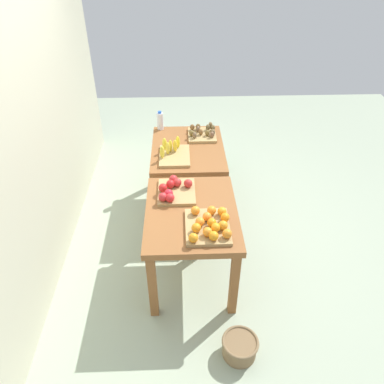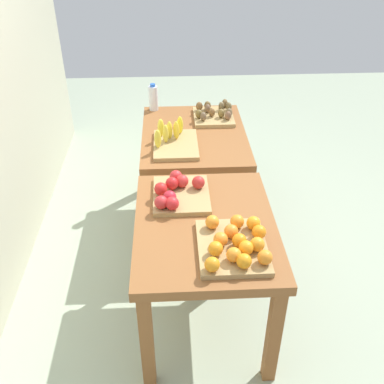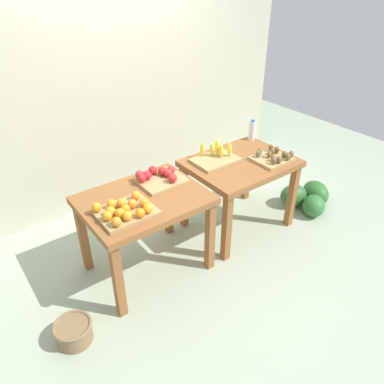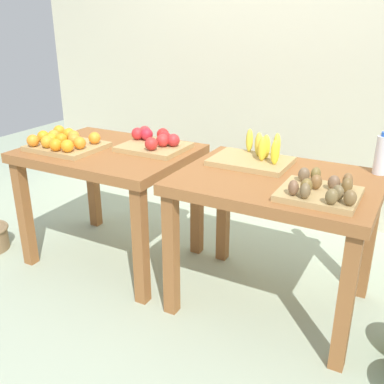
{
  "view_description": "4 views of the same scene",
  "coord_description": "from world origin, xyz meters",
  "px_view_note": "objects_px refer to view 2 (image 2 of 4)",
  "views": [
    {
      "loc": [
        -3.03,
        0.09,
        2.79
      ],
      "look_at": [
        -0.0,
        -0.03,
        0.57
      ],
      "focal_mm": 34.45,
      "sensor_mm": 36.0,
      "label": 1
    },
    {
      "loc": [
        -2.56,
        0.18,
        2.36
      ],
      "look_at": [
        0.0,
        0.05,
        0.61
      ],
      "focal_mm": 42.16,
      "sensor_mm": 36.0,
      "label": 2
    },
    {
      "loc": [
        -1.79,
        -2.33,
        2.45
      ],
      "look_at": [
        -0.03,
        0.02,
        0.63
      ],
      "focal_mm": 34.42,
      "sensor_mm": 36.0,
      "label": 3
    },
    {
      "loc": [
        1.21,
        -2.15,
        1.58
      ],
      "look_at": [
        0.02,
        0.05,
        0.58
      ],
      "focal_mm": 41.7,
      "sensor_mm": 36.0,
      "label": 4
    }
  ],
  "objects_px": {
    "display_table_left": "(205,238)",
    "water_bottle": "(153,98)",
    "banana_crate": "(174,141)",
    "display_table_right": "(194,146)",
    "apple_bin": "(178,192)",
    "orange_bin": "(235,244)",
    "kiwi_bin": "(214,114)",
    "watermelon_pile": "(212,150)"
  },
  "relations": [
    {
      "from": "display_table_left",
      "to": "water_bottle",
      "type": "xyz_separation_m",
      "value": [
        1.58,
        0.32,
        0.22
      ]
    },
    {
      "from": "banana_crate",
      "to": "display_table_right",
      "type": "bearing_deg",
      "value": -39.64
    },
    {
      "from": "display_table_right",
      "to": "apple_bin",
      "type": "distance_m",
      "value": 0.89
    },
    {
      "from": "display_table_right",
      "to": "orange_bin",
      "type": "height_order",
      "value": "orange_bin"
    },
    {
      "from": "apple_bin",
      "to": "kiwi_bin",
      "type": "distance_m",
      "value": 1.18
    },
    {
      "from": "water_bottle",
      "to": "watermelon_pile",
      "type": "relative_size",
      "value": 0.36
    },
    {
      "from": "water_bottle",
      "to": "watermelon_pile",
      "type": "distance_m",
      "value": 1.04
    },
    {
      "from": "banana_crate",
      "to": "water_bottle",
      "type": "bearing_deg",
      "value": 13.46
    },
    {
      "from": "banana_crate",
      "to": "kiwi_bin",
      "type": "distance_m",
      "value": 0.57
    },
    {
      "from": "orange_bin",
      "to": "apple_bin",
      "type": "bearing_deg",
      "value": 29.79
    },
    {
      "from": "orange_bin",
      "to": "banana_crate",
      "type": "xyz_separation_m",
      "value": [
        1.17,
        0.3,
        -0.0
      ]
    },
    {
      "from": "display_table_right",
      "to": "kiwi_bin",
      "type": "height_order",
      "value": "kiwi_bin"
    },
    {
      "from": "banana_crate",
      "to": "water_bottle",
      "type": "height_order",
      "value": "water_bottle"
    },
    {
      "from": "water_bottle",
      "to": "orange_bin",
      "type": "bearing_deg",
      "value": -166.05
    },
    {
      "from": "banana_crate",
      "to": "orange_bin",
      "type": "bearing_deg",
      "value": -165.78
    },
    {
      "from": "orange_bin",
      "to": "watermelon_pile",
      "type": "relative_size",
      "value": 0.72
    },
    {
      "from": "banana_crate",
      "to": "water_bottle",
      "type": "xyz_separation_m",
      "value": [
        0.65,
        0.16,
        0.07
      ]
    },
    {
      "from": "water_bottle",
      "to": "watermelon_pile",
      "type": "height_order",
      "value": "water_bottle"
    },
    {
      "from": "display_table_right",
      "to": "water_bottle",
      "type": "height_order",
      "value": "water_bottle"
    },
    {
      "from": "display_table_left",
      "to": "orange_bin",
      "type": "height_order",
      "value": "orange_bin"
    },
    {
      "from": "display_table_right",
      "to": "display_table_left",
      "type": "bearing_deg",
      "value": 180.0
    },
    {
      "from": "apple_bin",
      "to": "watermelon_pile",
      "type": "bearing_deg",
      "value": -12.35
    },
    {
      "from": "display_table_left",
      "to": "display_table_right",
      "type": "bearing_deg",
      "value": 0.0
    },
    {
      "from": "orange_bin",
      "to": "display_table_right",
      "type": "bearing_deg",
      "value": 5.69
    },
    {
      "from": "banana_crate",
      "to": "water_bottle",
      "type": "distance_m",
      "value": 0.68
    },
    {
      "from": "watermelon_pile",
      "to": "orange_bin",
      "type": "bearing_deg",
      "value": 177.37
    },
    {
      "from": "display_table_right",
      "to": "orange_bin",
      "type": "relative_size",
      "value": 2.3
    },
    {
      "from": "apple_bin",
      "to": "banana_crate",
      "type": "bearing_deg",
      "value": 1.06
    },
    {
      "from": "kiwi_bin",
      "to": "display_table_right",
      "type": "bearing_deg",
      "value": 145.68
    },
    {
      "from": "display_table_right",
      "to": "kiwi_bin",
      "type": "xyz_separation_m",
      "value": [
        0.26,
        -0.18,
        0.15
      ]
    },
    {
      "from": "apple_bin",
      "to": "watermelon_pile",
      "type": "xyz_separation_m",
      "value": [
        1.77,
        -0.39,
        -0.7
      ]
    },
    {
      "from": "display_table_right",
      "to": "banana_crate",
      "type": "bearing_deg",
      "value": 140.36
    },
    {
      "from": "orange_bin",
      "to": "watermelon_pile",
      "type": "height_order",
      "value": "orange_bin"
    },
    {
      "from": "orange_bin",
      "to": "apple_bin",
      "type": "xyz_separation_m",
      "value": [
        0.5,
        0.28,
        -0.0
      ]
    },
    {
      "from": "display_table_left",
      "to": "kiwi_bin",
      "type": "height_order",
      "value": "kiwi_bin"
    },
    {
      "from": "display_table_left",
      "to": "water_bottle",
      "type": "height_order",
      "value": "water_bottle"
    },
    {
      "from": "banana_crate",
      "to": "kiwi_bin",
      "type": "height_order",
      "value": "banana_crate"
    },
    {
      "from": "water_bottle",
      "to": "watermelon_pile",
      "type": "xyz_separation_m",
      "value": [
        0.45,
        -0.56,
        -0.76
      ]
    },
    {
      "from": "banana_crate",
      "to": "watermelon_pile",
      "type": "bearing_deg",
      "value": -20.02
    },
    {
      "from": "orange_bin",
      "to": "kiwi_bin",
      "type": "height_order",
      "value": "orange_bin"
    },
    {
      "from": "display_table_left",
      "to": "banana_crate",
      "type": "height_order",
      "value": "banana_crate"
    },
    {
      "from": "display_table_right",
      "to": "apple_bin",
      "type": "bearing_deg",
      "value": 170.31
    }
  ]
}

